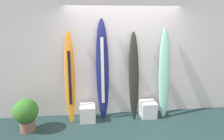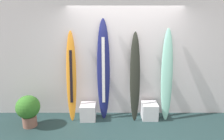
{
  "view_description": "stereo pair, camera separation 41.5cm",
  "coord_description": "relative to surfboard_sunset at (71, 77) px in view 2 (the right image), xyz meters",
  "views": [
    {
      "loc": [
        -0.7,
        -3.04,
        2.23
      ],
      "look_at": [
        -0.27,
        0.95,
        1.15
      ],
      "focal_mm": 30.73,
      "sensor_mm": 36.0,
      "label": 1
    },
    {
      "loc": [
        -0.29,
        -3.06,
        2.23
      ],
      "look_at": [
        -0.27,
        0.95,
        1.15
      ],
      "focal_mm": 30.73,
      "sensor_mm": 36.0,
      "label": 2
    }
  ],
  "objects": [
    {
      "name": "display_block_left",
      "position": [
        0.35,
        -0.09,
        -0.81
      ],
      "size": [
        0.35,
        0.35,
        0.36
      ],
      "color": "white",
      "rests_on": "ground"
    },
    {
      "name": "surfboard_sunset",
      "position": [
        0.0,
        0.0,
        0.0
      ],
      "size": [
        0.23,
        0.39,
        1.99
      ],
      "color": "orange",
      "rests_on": "ground"
    },
    {
      "name": "surfboard_seafoam",
      "position": [
        2.11,
        0.01,
        0.01
      ],
      "size": [
        0.27,
        0.38,
        2.04
      ],
      "color": "#88C8B4",
      "rests_on": "ground"
    },
    {
      "name": "display_block_center",
      "position": [
        1.76,
        -0.04,
        -0.81
      ],
      "size": [
        0.35,
        0.35,
        0.37
      ],
      "color": "silver",
      "rests_on": "ground"
    },
    {
      "name": "wall_back",
      "position": [
        1.18,
        0.31,
        0.4
      ],
      "size": [
        7.2,
        0.2,
        2.8
      ],
      "primitive_type": "cube",
      "color": "silver",
      "rests_on": "ground"
    },
    {
      "name": "surfboard_navy",
      "position": [
        0.71,
        0.05,
        0.13
      ],
      "size": [
        0.29,
        0.31,
        2.25
      ],
      "color": "navy",
      "rests_on": "ground"
    },
    {
      "name": "surfboard_charcoal",
      "position": [
        1.41,
        -0.01,
        -0.01
      ],
      "size": [
        0.23,
        0.38,
        1.97
      ],
      "color": "black",
      "rests_on": "ground"
    },
    {
      "name": "potted_plant",
      "position": [
        -0.86,
        -0.37,
        -0.6
      ],
      "size": [
        0.49,
        0.49,
        0.69
      ],
      "color": "#8A5A4C",
      "rests_on": "ground"
    }
  ]
}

